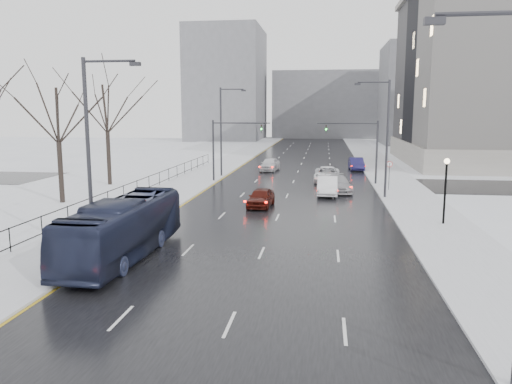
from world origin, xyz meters
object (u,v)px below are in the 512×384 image
at_px(streetlight_l_far, 223,127).
at_px(bus, 124,228).
at_px(lamppost_r_mid, 446,181).
at_px(sedan_right_far, 338,184).
at_px(tree_park_d, 63,204).
at_px(sedan_center_far, 270,164).
at_px(tree_park_e, 110,185).
at_px(streetlight_r_mid, 385,133).
at_px(sedan_center_near, 261,197).
at_px(mast_signal_left, 223,143).
at_px(no_uturn_sign, 389,167).
at_px(streetlight_l_near, 92,149).
at_px(sedan_right_distant, 356,164).
at_px(sedan_right_cross, 327,174).
at_px(sedan_right_near, 327,186).
at_px(mast_signal_right, 366,144).

height_order(streetlight_l_far, bus, streetlight_l_far).
bearing_deg(lamppost_r_mid, sedan_right_far, 116.76).
distance_m(tree_park_d, sedan_center_far, 28.03).
xyz_separation_m(tree_park_e, streetlight_r_mid, (26.37, -4.00, 5.62)).
bearing_deg(streetlight_r_mid, sedan_center_near, -151.82).
distance_m(streetlight_r_mid, streetlight_l_far, 20.27).
distance_m(mast_signal_left, no_uturn_sign, 17.10).
relative_size(streetlight_l_near, sedan_center_near, 2.33).
xyz_separation_m(mast_signal_left, sedan_right_distant, (14.53, 12.41, -3.28)).
bearing_deg(sedan_right_distant, no_uturn_sign, -86.02).
bearing_deg(sedan_right_cross, streetlight_l_far, 168.02).
distance_m(sedan_right_near, sedan_right_distant, 19.77).
bearing_deg(bus, mast_signal_right, 63.97).
distance_m(streetlight_l_near, bus, 4.28).
height_order(lamppost_r_mid, sedan_right_cross, lamppost_r_mid).
height_order(tree_park_d, lamppost_r_mid, tree_park_d).
distance_m(streetlight_r_mid, sedan_center_far, 22.04).
distance_m(lamppost_r_mid, no_uturn_sign, 14.13).
distance_m(lamppost_r_mid, sedan_center_near, 13.69).
bearing_deg(streetlight_l_near, sedan_right_distant, 69.18).
bearing_deg(sedan_center_near, mast_signal_right, 59.98).
distance_m(tree_park_d, sedan_center_near, 16.18).
distance_m(tree_park_d, lamppost_r_mid, 29.23).
height_order(tree_park_e, streetlight_l_far, streetlight_l_far).
relative_size(streetlight_r_mid, sedan_center_near, 2.33).
bearing_deg(lamppost_r_mid, mast_signal_left, 135.52).
distance_m(mast_signal_right, mast_signal_left, 14.65).
height_order(streetlight_l_far, mast_signal_right, streetlight_l_far).
relative_size(tree_park_e, sedan_right_near, 2.70).
bearing_deg(tree_park_d, sedan_right_far, 21.73).
bearing_deg(sedan_right_cross, sedan_center_near, -108.53).
xyz_separation_m(streetlight_r_mid, sedan_right_near, (-4.67, 0.99, -4.76)).
bearing_deg(no_uturn_sign, streetlight_l_far, 155.27).
relative_size(tree_park_d, sedan_right_far, 2.42).
bearing_deg(sedan_right_far, streetlight_l_near, -126.83).
bearing_deg(bus, sedan_right_far, 64.40).
distance_m(streetlight_r_mid, sedan_right_distant, 20.98).
distance_m(tree_park_e, lamppost_r_mid, 32.52).
relative_size(streetlight_l_far, no_uturn_sign, 3.70).
bearing_deg(tree_park_e, streetlight_l_far, 38.57).
height_order(bus, sedan_center_near, bus).
relative_size(sedan_center_near, sedan_right_cross, 0.75).
bearing_deg(sedan_center_near, streetlight_l_far, 114.75).
bearing_deg(bus, tree_park_e, 116.65).
bearing_deg(sedan_center_far, tree_park_d, -114.49).
relative_size(lamppost_r_mid, no_uturn_sign, 1.59).
bearing_deg(no_uturn_sign, sedan_right_near, -152.14).
height_order(tree_park_d, sedan_center_near, tree_park_d).
height_order(mast_signal_right, sedan_right_far, mast_signal_right).
bearing_deg(sedan_right_cross, sedan_right_distant, 72.47).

